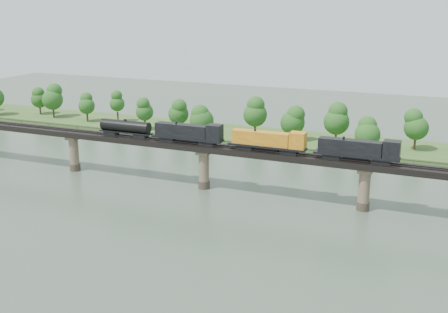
% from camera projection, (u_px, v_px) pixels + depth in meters
% --- Properties ---
extents(ground, '(400.00, 400.00, 0.00)m').
position_uv_depth(ground, '(144.00, 231.00, 116.76)').
color(ground, '#384739').
rests_on(ground, ground).
extents(far_bank, '(300.00, 24.00, 1.60)m').
position_uv_depth(far_bank, '(271.00, 138.00, 192.04)').
color(far_bank, '#335221').
rests_on(far_bank, ground).
extents(bridge, '(236.00, 30.00, 11.50)m').
position_uv_depth(bridge, '(204.00, 168.00, 141.93)').
color(bridge, '#473A2D').
rests_on(bridge, ground).
extents(bridge_superstructure, '(220.00, 4.90, 0.75)m').
position_uv_depth(bridge_superstructure, '(204.00, 143.00, 140.22)').
color(bridge_superstructure, black).
rests_on(bridge_superstructure, bridge).
extents(far_treeline, '(289.06, 17.54, 13.60)m').
position_uv_depth(far_treeline, '(244.00, 115.00, 188.94)').
color(far_treeline, '#382619').
rests_on(far_treeline, far_bank).
extents(freight_train, '(77.56, 3.02, 5.34)m').
position_uv_depth(freight_train, '(240.00, 138.00, 136.00)').
color(freight_train, black).
rests_on(freight_train, bridge).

